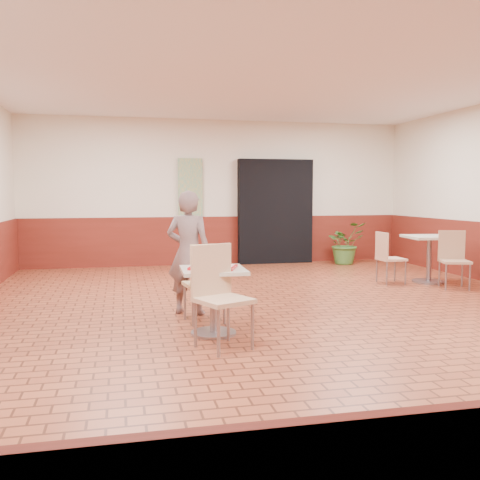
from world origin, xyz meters
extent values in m
cube|color=brown|center=(0.00, 0.00, 0.00)|extent=(8.00, 10.00, 0.01)
cube|color=white|center=(0.00, 0.00, 3.00)|extent=(8.00, 10.00, 0.01)
cube|color=beige|center=(0.00, 5.00, 1.50)|extent=(8.00, 0.01, 3.00)
cube|color=maroon|center=(0.00, 4.98, 0.50)|extent=(8.00, 0.04, 1.00)
cube|color=black|center=(1.20, 4.88, 1.10)|extent=(1.60, 0.22, 2.20)
cube|color=gray|center=(-0.60, 4.94, 1.60)|extent=(0.50, 0.03, 1.20)
cube|color=#BDB098|center=(-1.07, -0.56, 0.68)|extent=(0.66, 0.66, 0.04)
cylinder|color=gray|center=(-1.07, -0.56, 0.33)|extent=(0.07, 0.07, 0.66)
cylinder|color=gray|center=(-1.07, -0.56, 0.01)|extent=(0.48, 0.48, 0.03)
cube|color=tan|center=(-1.06, -1.10, 0.47)|extent=(0.61, 0.61, 0.04)
cube|color=tan|center=(-1.15, -0.91, 0.74)|extent=(0.43, 0.22, 0.50)
cylinder|color=gray|center=(-1.16, -1.36, 0.22)|extent=(0.03, 0.03, 0.45)
cylinder|color=gray|center=(-0.81, -1.19, 0.22)|extent=(0.03, 0.03, 0.45)
cylinder|color=gray|center=(-1.32, -1.00, 0.22)|extent=(0.03, 0.03, 0.45)
cylinder|color=gray|center=(-0.97, -0.84, 0.22)|extent=(0.03, 0.03, 0.45)
cube|color=#E2C588|center=(-1.08, 0.01, 0.44)|extent=(0.48, 0.48, 0.04)
cube|color=#E2C588|center=(-1.06, -0.18, 0.69)|extent=(0.43, 0.09, 0.47)
cylinder|color=gray|center=(-0.93, 0.22, 0.21)|extent=(0.03, 0.03, 0.42)
cylinder|color=gray|center=(-1.29, 0.17, 0.21)|extent=(0.03, 0.03, 0.42)
cylinder|color=gray|center=(-0.88, -0.14, 0.21)|extent=(0.03, 0.03, 0.42)
cylinder|color=gray|center=(-1.24, -0.19, 0.21)|extent=(0.03, 0.03, 0.42)
imported|color=#725B59|center=(-1.20, 0.46, 0.76)|extent=(0.65, 0.56, 1.52)
cube|color=#B80D13|center=(-1.07, -0.56, 0.71)|extent=(0.46, 0.36, 0.03)
cube|color=#E18585|center=(-1.07, -0.56, 0.73)|extent=(0.41, 0.31, 0.00)
torus|color=gold|center=(-1.15, -0.51, 0.74)|extent=(0.09, 0.09, 0.03)
ellipsoid|color=#E87543|center=(-1.00, -0.62, 0.75)|extent=(0.15, 0.09, 0.04)
cube|color=beige|center=(-1.00, -0.62, 0.77)|extent=(0.13, 0.07, 0.01)
ellipsoid|color=#A16A16|center=(-1.06, -0.62, 0.74)|extent=(0.04, 0.03, 0.02)
cylinder|color=white|center=(-0.92, -0.48, 0.77)|extent=(0.07, 0.07, 0.09)
cylinder|color=blue|center=(-0.92, -0.48, 0.78)|extent=(0.07, 0.07, 0.02)
cube|color=beige|center=(3.01, 1.92, 0.76)|extent=(0.74, 0.74, 0.04)
cylinder|color=gray|center=(3.01, 1.92, 0.37)|extent=(0.08, 0.08, 0.74)
cylinder|color=gray|center=(3.01, 1.92, 0.02)|extent=(0.53, 0.53, 0.03)
cube|color=#E0AC86|center=(2.35, 1.97, 0.40)|extent=(0.40, 0.40, 0.04)
cube|color=#E0AC86|center=(2.17, 1.97, 0.64)|extent=(0.03, 0.39, 0.43)
cylinder|color=gray|center=(2.52, 1.81, 0.19)|extent=(0.03, 0.03, 0.38)
cylinder|color=gray|center=(2.51, 2.14, 0.19)|extent=(0.03, 0.03, 0.38)
cylinder|color=gray|center=(2.18, 1.80, 0.19)|extent=(0.03, 0.03, 0.38)
cylinder|color=gray|center=(2.17, 2.14, 0.19)|extent=(0.03, 0.03, 0.38)
cube|color=tan|center=(3.07, 1.31, 0.42)|extent=(0.52, 0.52, 0.04)
cube|color=tan|center=(3.13, 1.49, 0.67)|extent=(0.40, 0.15, 0.45)
cylinder|color=gray|center=(2.85, 1.20, 0.20)|extent=(0.03, 0.03, 0.40)
cylinder|color=gray|center=(3.19, 1.09, 0.20)|extent=(0.03, 0.03, 0.40)
cylinder|color=gray|center=(2.96, 1.54, 0.20)|extent=(0.03, 0.03, 0.40)
cylinder|color=gray|center=(3.30, 1.43, 0.20)|extent=(0.03, 0.03, 0.40)
imported|color=#3F6F2C|center=(2.59, 4.40, 0.44)|extent=(0.94, 0.86, 0.89)
camera|label=1|loc=(-2.01, -6.03, 1.49)|focal=40.00mm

